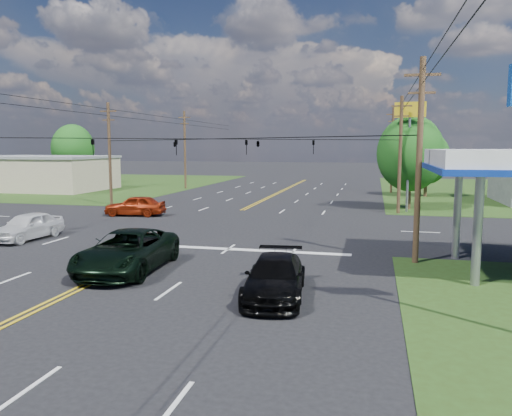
% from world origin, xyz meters
% --- Properties ---
extents(ground, '(280.00, 280.00, 0.00)m').
position_xyz_m(ground, '(0.00, 12.00, 0.00)').
color(ground, black).
rests_on(ground, ground).
extents(grass_nw, '(46.00, 48.00, 0.03)m').
position_xyz_m(grass_nw, '(-35.00, 44.00, 0.00)').
color(grass_nw, '#273C13').
rests_on(grass_nw, ground).
extents(stop_bar, '(10.00, 0.50, 0.02)m').
position_xyz_m(stop_bar, '(5.00, 4.00, 0.00)').
color(stop_bar, silver).
rests_on(stop_bar, ground).
extents(retail_nw, '(16.00, 11.00, 4.00)m').
position_xyz_m(retail_nw, '(-30.00, 34.00, 2.00)').
color(retail_nw, tan).
rests_on(retail_nw, ground).
extents(pole_se, '(1.60, 0.28, 9.50)m').
position_xyz_m(pole_se, '(13.00, 3.00, 4.92)').
color(pole_se, '#3D251A').
rests_on(pole_se, ground).
extents(pole_nw, '(1.60, 0.28, 9.50)m').
position_xyz_m(pole_nw, '(-13.00, 21.00, 4.92)').
color(pole_nw, '#3D251A').
rests_on(pole_nw, ground).
extents(pole_ne, '(1.60, 0.28, 9.50)m').
position_xyz_m(pole_ne, '(13.00, 21.00, 4.92)').
color(pole_ne, '#3D251A').
rests_on(pole_ne, ground).
extents(pole_left_far, '(1.60, 0.28, 10.00)m').
position_xyz_m(pole_left_far, '(-13.00, 40.00, 5.17)').
color(pole_left_far, '#3D251A').
rests_on(pole_left_far, ground).
extents(pole_right_far, '(1.60, 0.28, 10.00)m').
position_xyz_m(pole_right_far, '(13.00, 40.00, 5.17)').
color(pole_right_far, '#3D251A').
rests_on(pole_right_far, ground).
extents(span_wire_signals, '(26.00, 18.00, 1.13)m').
position_xyz_m(span_wire_signals, '(0.00, 12.00, 6.00)').
color(span_wire_signals, black).
rests_on(span_wire_signals, ground).
extents(power_lines, '(26.04, 100.00, 0.64)m').
position_xyz_m(power_lines, '(0.00, 10.00, 8.60)').
color(power_lines, black).
rests_on(power_lines, ground).
extents(tree_right_a, '(5.70, 5.70, 8.18)m').
position_xyz_m(tree_right_a, '(14.00, 24.00, 4.87)').
color(tree_right_a, '#3D251A').
rests_on(tree_right_a, ground).
extents(tree_right_b, '(4.94, 4.94, 7.09)m').
position_xyz_m(tree_right_b, '(16.50, 36.00, 4.22)').
color(tree_right_b, '#3D251A').
rests_on(tree_right_b, ground).
extents(tree_far_l, '(6.08, 6.08, 8.72)m').
position_xyz_m(tree_far_l, '(-32.00, 44.00, 5.19)').
color(tree_far_l, '#3D251A').
rests_on(tree_far_l, ground).
extents(pickup_dkgreen, '(3.38, 6.63, 1.79)m').
position_xyz_m(pickup_dkgreen, '(0.50, -1.53, 0.90)').
color(pickup_dkgreen, black).
rests_on(pickup_dkgreen, ground).
extents(suv_black, '(2.57, 5.30, 1.48)m').
position_xyz_m(suv_black, '(7.59, -3.81, 0.74)').
color(suv_black, black).
rests_on(suv_black, ground).
extents(pickup_white, '(2.28, 4.85, 1.61)m').
position_xyz_m(pickup_white, '(-8.87, 4.00, 0.80)').
color(pickup_white, silver).
rests_on(pickup_white, ground).
extents(sedan_red, '(4.96, 2.51, 1.62)m').
position_xyz_m(sedan_red, '(-7.45, 14.87, 0.81)').
color(sedan_red, maroon).
rests_on(sedan_red, ground).
extents(polesign_ne, '(2.49, 0.77, 9.09)m').
position_xyz_m(polesign_ne, '(13.72, 22.00, 7.21)').
color(polesign_ne, '#A5A5AA').
rests_on(polesign_ne, ground).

